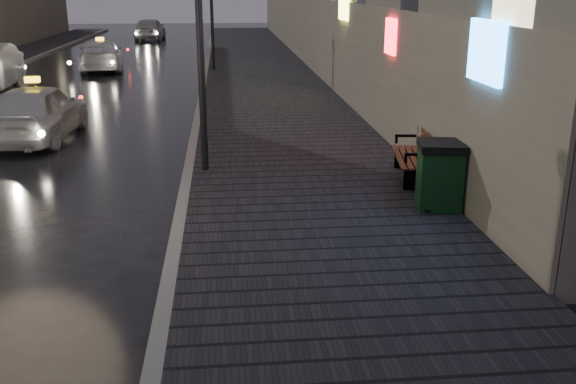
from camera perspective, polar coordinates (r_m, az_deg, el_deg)
name	(u,v)px	position (r m, az deg, el deg)	size (l,w,h in m)	color
ground	(29,331)	(7.98, -22.01, -11.37)	(120.00, 120.00, 0.00)	black
sidewalk	(262,74)	(27.96, -2.36, 10.47)	(4.60, 58.00, 0.15)	black
curb	(205,74)	(27.92, -7.36, 10.33)	(0.20, 58.00, 0.15)	slate
bench	(416,156)	(12.54, 11.31, 3.19)	(0.87, 1.85, 0.91)	black
trash_bin	(440,175)	(10.93, 13.34, 1.50)	(0.85, 0.85, 1.13)	black
taxi_near	(36,111)	(17.24, -21.48, 6.68)	(1.70, 4.22, 1.44)	silver
taxi_mid	(101,55)	(30.72, -16.27, 11.57)	(1.85, 4.56, 1.32)	silver
car_far	(150,29)	(46.92, -12.18, 14.00)	(1.80, 4.48, 1.53)	#AAAAB3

